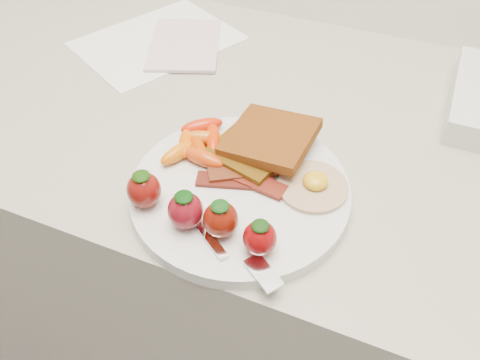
% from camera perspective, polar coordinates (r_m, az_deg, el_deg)
% --- Properties ---
extents(counter, '(2.00, 0.60, 0.90)m').
position_cam_1_polar(counter, '(1.04, 5.08, -12.50)').
color(counter, gray).
rests_on(counter, ground).
extents(plate, '(0.27, 0.27, 0.02)m').
position_cam_1_polar(plate, '(0.58, 0.00, -1.30)').
color(plate, silver).
rests_on(plate, counter).
extents(toast_lower, '(0.11, 0.11, 0.01)m').
position_cam_1_polar(toast_lower, '(0.61, 1.31, 3.59)').
color(toast_lower, '#3C2105').
rests_on(toast_lower, plate).
extents(toast_upper, '(0.11, 0.11, 0.02)m').
position_cam_1_polar(toast_upper, '(0.61, 3.71, 5.20)').
color(toast_upper, '#482D10').
rests_on(toast_upper, toast_lower).
extents(fried_egg, '(0.10, 0.10, 0.02)m').
position_cam_1_polar(fried_egg, '(0.57, 8.93, -0.59)').
color(fried_egg, beige).
rests_on(fried_egg, plate).
extents(bacon_strips, '(0.11, 0.08, 0.01)m').
position_cam_1_polar(bacon_strips, '(0.58, 0.45, 0.35)').
color(bacon_strips, '#410F0E').
rests_on(bacon_strips, plate).
extents(baby_carrots, '(0.09, 0.12, 0.02)m').
position_cam_1_polar(baby_carrots, '(0.61, -5.14, 4.48)').
color(baby_carrots, '#C05E0F').
rests_on(baby_carrots, plate).
extents(strawberries, '(0.19, 0.05, 0.05)m').
position_cam_1_polar(strawberries, '(0.52, -5.21, -3.91)').
color(strawberries, '#6A0D09').
rests_on(strawberries, plate).
extents(fork, '(0.16, 0.09, 0.00)m').
position_cam_1_polar(fork, '(0.51, -1.62, -7.93)').
color(fork, white).
rests_on(fork, plate).
extents(paper_sheet, '(0.30, 0.33, 0.00)m').
position_cam_1_polar(paper_sheet, '(0.89, -10.02, 16.37)').
color(paper_sheet, white).
rests_on(paper_sheet, counter).
extents(notepad, '(0.17, 0.20, 0.01)m').
position_cam_1_polar(notepad, '(0.87, -6.77, 16.10)').
color(notepad, beige).
rests_on(notepad, paper_sheet).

